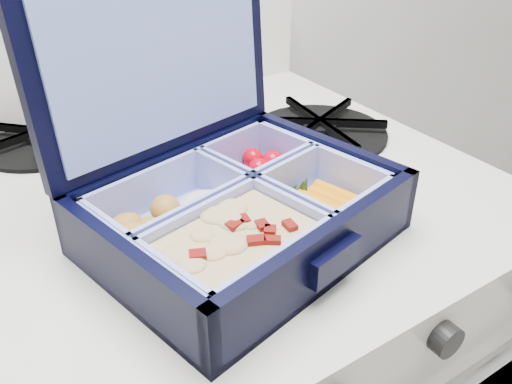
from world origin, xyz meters
TOP-DOWN VIEW (x-y plane):
  - bento_box at (0.34, 1.57)m, footprint 0.29×0.25m
  - burner_grate at (0.54, 1.71)m, footprint 0.22×0.22m
  - burner_grate_rear at (0.24, 1.87)m, footprint 0.19×0.19m
  - fork at (0.38, 1.71)m, footprint 0.17×0.12m

SIDE VIEW (x-z plane):
  - fork at x=0.38m, z-range 0.86..0.87m
  - burner_grate_rear at x=0.24m, z-range 0.86..0.88m
  - burner_grate at x=0.54m, z-range 0.86..0.89m
  - bento_box at x=0.34m, z-range 0.86..0.92m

